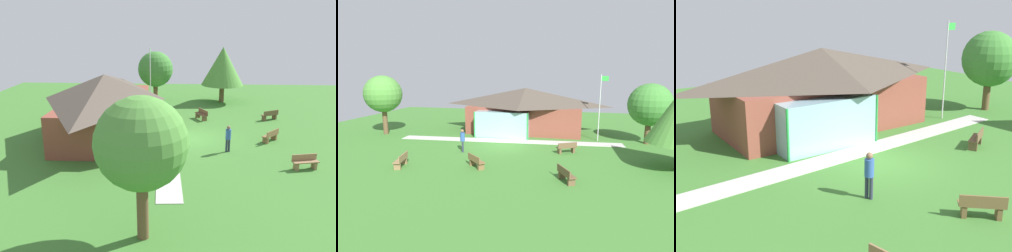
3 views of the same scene
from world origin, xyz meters
TOP-DOWN VIEW (x-y plane):
  - ground_plane at (0.00, 0.00)m, footprint 44.00×44.00m
  - pavilion at (0.69, 6.08)m, footprint 11.89×6.94m
  - footpath at (0.00, 1.74)m, footprint 19.35×2.67m
  - flagpole at (7.68, 3.62)m, footprint 0.64×0.08m
  - bench_front_right at (5.12, -6.65)m, footprint 1.10×1.53m
  - bench_front_center at (-0.46, -5.51)m, footprint 1.40×1.34m
  - bench_front_left at (-5.16, -6.41)m, footprint 0.75×1.56m
  - bench_mid_right at (5.06, -0.95)m, footprint 1.53×1.08m
  - visitor_strolling_lawn at (-2.60, -2.33)m, footprint 0.34×0.34m
  - tree_east_hedge at (11.59, 3.49)m, footprint 3.50×3.50m
  - tree_west_hedge at (-12.28, 1.97)m, footprint 3.50×3.50m
  - tree_far_east at (11.86, -3.21)m, footprint 4.18×4.18m

SIDE VIEW (x-z plane):
  - ground_plane at x=0.00m, z-range 0.00..0.00m
  - footpath at x=0.00m, z-range 0.00..0.03m
  - bench_front_right at x=5.12m, z-range -0.02..0.82m
  - bench_front_center at x=-0.46m, z-range -0.02..0.82m
  - bench_front_left at x=-5.16m, z-range -0.02..0.82m
  - bench_mid_right at x=5.06m, z-range -0.02..0.82m
  - visitor_strolling_lawn at x=-2.60m, z-range 0.15..1.89m
  - pavilion at x=0.69m, z-range 0.09..4.48m
  - flagpole at x=7.68m, z-range 0.29..6.06m
  - tree_east_hedge at x=11.59m, z-range 0.76..5.82m
  - tree_far_east at x=11.86m, z-range 0.86..6.37m
  - tree_west_hedge at x=-12.28m, z-range 1.04..6.69m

